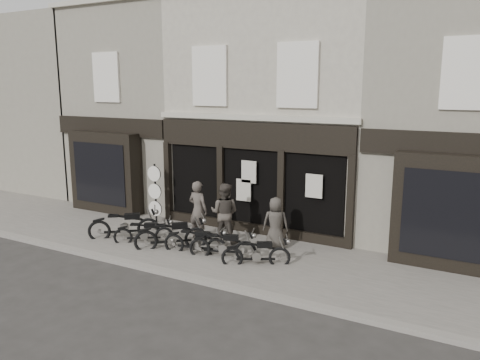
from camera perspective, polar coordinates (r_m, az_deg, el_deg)
The scene contains 17 objects.
ground_plane at distance 13.93m, azimuth -4.36°, elevation -9.99°, with size 90.00×90.00×0.00m, color #2D2B28.
pavement at distance 14.62m, azimuth -2.42°, elevation -8.66°, with size 30.00×4.20×0.12m, color #635F58.
kerb at distance 12.95m, azimuth -7.43°, elevation -11.44°, with size 30.00×0.25×0.13m, color gray.
central_building at distance 18.27m, azimuth 5.74°, elevation 8.22°, with size 7.30×6.22×8.34m.
neighbour_left at distance 21.51m, azimuth -10.26°, elevation 8.46°, with size 5.60×6.73×8.34m.
neighbour_right at distance 16.80m, azimuth 26.16°, elevation 6.72°, with size 5.60×6.73×8.34m.
filler_left at distance 27.42m, azimuth -23.68°, elevation 8.41°, with size 11.00×6.00×8.20m, color gray.
motorcycle_0 at distance 16.09m, azimuth -13.86°, elevation -5.67°, with size 1.96×1.68×1.12m.
motorcycle_1 at distance 15.47m, azimuth -11.57°, elevation -6.56°, with size 1.70×1.26×0.92m.
motorcycle_2 at distance 14.82m, azimuth -8.29°, elevation -6.97°, with size 1.89×1.68×1.09m.
motorcycle_3 at distance 14.30m, azimuth -5.38°, elevation -7.78°, with size 2.02×0.71×0.98m.
motorcycle_4 at distance 13.93m, azimuth -2.02°, elevation -8.27°, with size 1.96×0.92×0.97m.
motorcycle_5 at distance 13.37m, azimuth 2.07°, elevation -9.19°, with size 1.79×1.17×0.94m.
man_left at distance 15.42m, azimuth -5.14°, elevation -3.64°, with size 0.70×0.46×1.93m, color #4F4741.
man_centre at distance 14.99m, azimuth -1.91°, elevation -4.02°, with size 0.94×0.73×1.94m, color #474039.
man_right at distance 14.51m, azimuth 4.35°, elevation -5.24°, with size 0.79×0.51×1.62m, color #403B35.
advert_sign_post at distance 17.40m, azimuth -10.30°, elevation -1.92°, with size 0.56×0.36×2.30m.
Camera 1 is at (7.11, -10.85, 5.07)m, focal length 35.00 mm.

